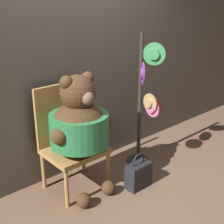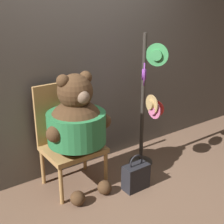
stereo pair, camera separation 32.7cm
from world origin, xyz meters
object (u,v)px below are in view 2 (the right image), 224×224
Objects in this scene: teddy_bear at (77,124)px; chair at (68,134)px; hat_display_rack at (148,104)px; handbag_on_ground at (136,176)px.

chair is at bearing 93.89° from teddy_bear.
hat_display_rack reaches higher than teddy_bear.
teddy_bear reaches higher than chair.
chair reaches higher than handbag_on_ground.
teddy_bear is 0.83m from handbag_on_ground.
hat_display_rack is (0.87, -0.06, 0.05)m from teddy_bear.
hat_display_rack is at bearing -3.98° from teddy_bear.
teddy_bear is 0.80× the size of hat_display_rack.
hat_display_rack is (0.88, -0.24, 0.23)m from chair.
handbag_on_ground is (0.48, -0.35, -0.58)m from teddy_bear.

